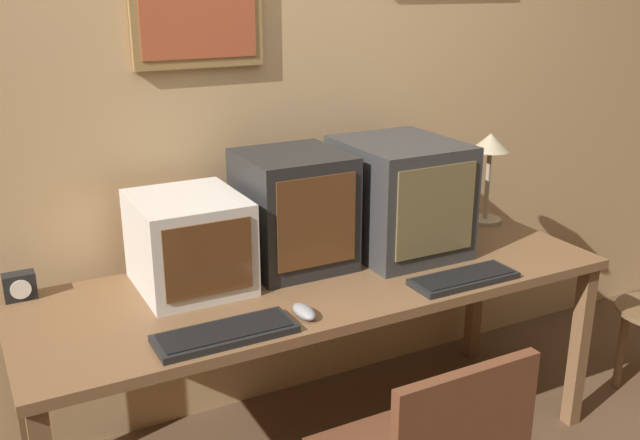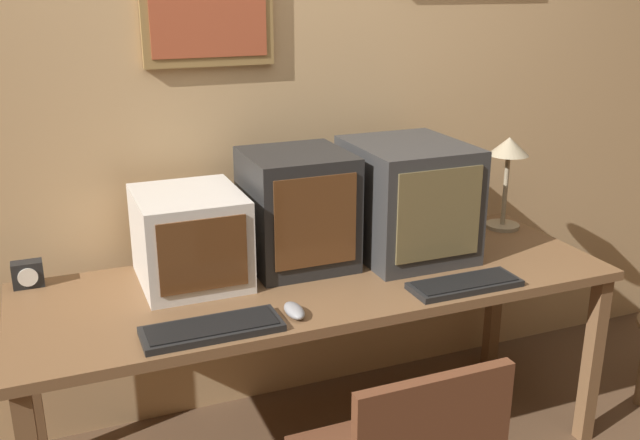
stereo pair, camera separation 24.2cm
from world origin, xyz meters
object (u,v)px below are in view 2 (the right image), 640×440
monitor_center (297,209)px  keyboard_main (212,329)px  monitor_right (407,199)px  desk_clock (28,274)px  monitor_left (190,237)px  desk_lamp (508,159)px  mouse_near_keyboard (294,311)px  keyboard_side (465,284)px

monitor_center → keyboard_main: (-0.44, -0.43, -0.20)m
monitor_right → keyboard_main: size_ratio=1.12×
desk_clock → monitor_left: bearing=-16.3°
monitor_left → desk_lamp: 1.38m
monitor_left → monitor_center: size_ratio=0.95×
mouse_near_keyboard → keyboard_side: bearing=-1.5°
monitor_center → keyboard_main: size_ratio=1.00×
desk_clock → monitor_right: bearing=-8.4°
monitor_left → desk_clock: (-0.55, 0.16, -0.12)m
monitor_left → mouse_near_keyboard: 0.49m
monitor_center → keyboard_side: 0.67m
monitor_center → desk_lamp: bearing=2.9°
keyboard_main → desk_lamp: desk_lamp is taller
monitor_center → desk_clock: monitor_center is taller
monitor_left → desk_lamp: size_ratio=1.03×
monitor_right → mouse_near_keyboard: monitor_right is taller
monitor_left → mouse_near_keyboard: monitor_left is taller
desk_clock → keyboard_side: bearing=-22.4°
monitor_right → keyboard_main: 0.97m
monitor_right → desk_clock: size_ratio=4.62×
keyboard_main → desk_lamp: (1.41, 0.48, 0.29)m
monitor_left → keyboard_side: monitor_left is taller
keyboard_main → desk_clock: 0.77m
mouse_near_keyboard → desk_lamp: size_ratio=0.30×
desk_lamp → mouse_near_keyboard: bearing=-157.6°
desk_lamp → desk_clock: bearing=177.0°
monitor_center → desk_clock: (-0.95, 0.15, -0.17)m
monitor_left → desk_lamp: desk_lamp is taller
monitor_left → desk_clock: bearing=163.7°
monitor_right → desk_lamp: (0.54, 0.11, 0.09)m
monitor_right → keyboard_side: (0.03, -0.38, -0.21)m
monitor_left → desk_clock: size_ratio=3.96×
desk_clock → desk_lamp: 1.94m
monitor_left → desk_lamp: (1.38, 0.06, 0.14)m
mouse_near_keyboard → monitor_right: bearing=31.1°
keyboard_main → keyboard_side: 0.90m
keyboard_side → desk_clock: size_ratio=3.86×
monitor_center → keyboard_side: size_ratio=1.08×
monitor_left → keyboard_main: 0.45m
monitor_center → desk_clock: bearing=171.1°
desk_lamp → monitor_right: bearing=-168.9°
keyboard_main → desk_lamp: size_ratio=1.07×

